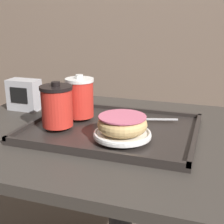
{
  "coord_description": "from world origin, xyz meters",
  "views": [
    {
      "loc": [
        0.26,
        -0.87,
        1.07
      ],
      "look_at": [
        -0.03,
        -0.01,
        0.78
      ],
      "focal_mm": 50.0,
      "sensor_mm": 36.0,
      "label": 1
    }
  ],
  "objects_px": {
    "spoon": "(143,118)",
    "napkin_dispenser": "(24,95)",
    "coffee_cup_rear": "(80,97)",
    "donut_chocolate_glazed": "(122,124)",
    "coffee_cup_front": "(57,106)"
  },
  "relations": [
    {
      "from": "coffee_cup_front",
      "to": "coffee_cup_rear",
      "type": "relative_size",
      "value": 0.97
    },
    {
      "from": "donut_chocolate_glazed",
      "to": "coffee_cup_rear",
      "type": "bearing_deg",
      "value": 145.32
    },
    {
      "from": "coffee_cup_front",
      "to": "donut_chocolate_glazed",
      "type": "bearing_deg",
      "value": -6.09
    },
    {
      "from": "coffee_cup_rear",
      "to": "donut_chocolate_glazed",
      "type": "distance_m",
      "value": 0.23
    },
    {
      "from": "coffee_cup_front",
      "to": "coffee_cup_rear",
      "type": "height_order",
      "value": "coffee_cup_rear"
    },
    {
      "from": "coffee_cup_rear",
      "to": "napkin_dispenser",
      "type": "distance_m",
      "value": 0.28
    },
    {
      "from": "donut_chocolate_glazed",
      "to": "spoon",
      "type": "bearing_deg",
      "value": 82.43
    },
    {
      "from": "spoon",
      "to": "napkin_dispenser",
      "type": "bearing_deg",
      "value": -21.95
    },
    {
      "from": "donut_chocolate_glazed",
      "to": "coffee_cup_front",
      "type": "bearing_deg",
      "value": 173.91
    },
    {
      "from": "coffee_cup_rear",
      "to": "donut_chocolate_glazed",
      "type": "xyz_separation_m",
      "value": [
        0.18,
        -0.13,
        -0.03
      ]
    },
    {
      "from": "coffee_cup_rear",
      "to": "napkin_dispenser",
      "type": "height_order",
      "value": "coffee_cup_rear"
    },
    {
      "from": "donut_chocolate_glazed",
      "to": "napkin_dispenser",
      "type": "relative_size",
      "value": 1.17
    },
    {
      "from": "coffee_cup_rear",
      "to": "spoon",
      "type": "relative_size",
      "value": 0.92
    },
    {
      "from": "spoon",
      "to": "napkin_dispenser",
      "type": "relative_size",
      "value": 1.29
    },
    {
      "from": "spoon",
      "to": "napkin_dispenser",
      "type": "xyz_separation_m",
      "value": [
        -0.47,
        0.04,
        0.03
      ]
    }
  ]
}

